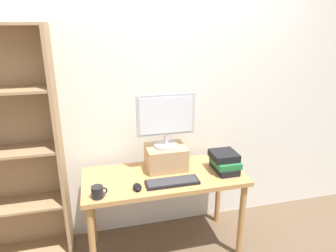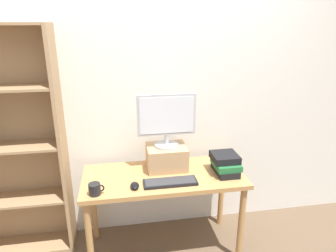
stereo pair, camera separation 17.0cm
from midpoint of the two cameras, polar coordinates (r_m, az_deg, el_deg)
ground_plane at (r=2.85m, az=-2.55°, el=-22.07°), size 12.00×12.00×0.00m
back_wall at (r=2.60m, az=-4.76°, el=6.31°), size 7.00×0.08×2.60m
desk at (r=2.48m, az=-2.76°, el=-11.14°), size 1.29×0.57×0.71m
riser_box at (r=2.51m, az=-2.36°, el=-5.95°), size 0.33×0.27×0.19m
computer_monitor at (r=2.39m, az=-2.47°, el=1.42°), size 0.47×0.19×0.44m
keyboard at (r=2.31m, az=-1.31°, el=-10.67°), size 0.41×0.13×0.02m
computer_mouse at (r=2.26m, az=-8.07°, el=-11.46°), size 0.06×0.10×0.04m
book_stack at (r=2.50m, az=8.78°, el=-6.74°), size 0.21×0.27×0.16m
coffee_mug at (r=2.20m, az=-15.46°, el=-12.07°), size 0.11×0.08×0.09m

